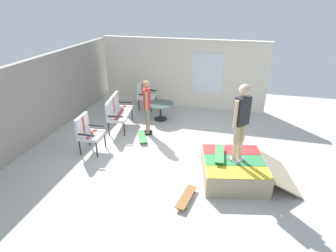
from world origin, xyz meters
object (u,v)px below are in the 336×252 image
object	(u,v)px
skateboard_by_bench	(142,137)
person_watching	(147,104)
patio_bench	(117,109)
patio_chair_near_house	(144,93)
skateboard_on_ramp	(220,154)
person_skater	(241,118)
skateboard_spare	(186,197)
patio_table	(161,108)
skate_ramp	(235,169)
patio_chair_by_wall	(87,131)

from	to	relation	value
skateboard_by_bench	person_watching	bearing A→B (deg)	-7.35
patio_bench	patio_chair_near_house	bearing A→B (deg)	-10.33
skateboard_on_ramp	person_skater	bearing A→B (deg)	-95.17
patio_chair_near_house	skateboard_by_bench	world-z (taller)	patio_chair_near_house
skateboard_by_bench	skateboard_spare	bearing A→B (deg)	-142.98
patio_table	skateboard_spare	distance (m)	4.20
patio_chair_near_house	skate_ramp	bearing A→B (deg)	-137.36
person_watching	patio_bench	bearing A→B (deg)	80.65
patio_chair_by_wall	person_skater	distance (m)	4.00
skate_ramp	person_skater	distance (m)	1.29
patio_chair_near_house	person_watching	size ratio (longest dim) A/B	0.61
patio_bench	person_watching	xyz separation A→B (m)	(-0.18, -1.06, 0.35)
skateboard_on_ramp	skate_ramp	bearing A→B (deg)	-96.72
patio_chair_by_wall	skate_ramp	bearing A→B (deg)	-95.16
person_watching	skateboard_by_bench	world-z (taller)	person_watching
skate_ramp	patio_chair_by_wall	xyz separation A→B (m)	(0.35, 3.86, 0.36)
patio_chair_near_house	person_watching	distance (m)	2.10
patio_chair_by_wall	skateboard_by_bench	xyz separation A→B (m)	(0.98, -1.17, -0.53)
patio_bench	skateboard_spare	xyz separation A→B (m)	(-2.92, -2.77, -0.53)
skateboard_by_bench	patio_chair_by_wall	bearing A→B (deg)	130.06
skateboard_spare	patio_chair_by_wall	bearing A→B (deg)	65.23
skate_ramp	person_watching	world-z (taller)	person_watching
patio_table	person_watching	world-z (taller)	person_watching
skateboard_by_bench	skateboard_on_ramp	xyz separation A→B (m)	(-1.29, -2.32, 0.51)
patio_table	skateboard_by_bench	distance (m)	1.56
patio_table	person_skater	size ratio (longest dim) A/B	0.51
patio_bench	person_skater	size ratio (longest dim) A/B	0.75
patio_table	person_skater	xyz separation A→B (m)	(-2.85, -2.56, 1.14)
skate_ramp	skateboard_spare	distance (m)	1.38
patio_bench	skateboard_spare	distance (m)	4.06
patio_chair_near_house	skateboard_by_bench	size ratio (longest dim) A/B	1.26
patio_chair_by_wall	patio_chair_near_house	bearing A→B (deg)	-8.23
patio_table	skateboard_on_ramp	xyz separation A→B (m)	(-2.81, -2.18, 0.19)
skateboard_by_bench	patio_bench	bearing A→B (deg)	60.05
patio_chair_by_wall	person_watching	bearing A→B (deg)	-41.32
person_watching	skateboard_on_ramp	xyz separation A→B (m)	(-1.70, -2.27, -0.38)
person_watching	skateboard_on_ramp	distance (m)	2.86
person_watching	skateboard_by_bench	distance (m)	0.98
skateboard_spare	skate_ramp	bearing A→B (deg)	-42.76
patio_chair_near_house	patio_bench	bearing A→B (deg)	169.67
patio_chair_by_wall	person_skater	bearing A→B (deg)	-95.01
patio_bench	skateboard_on_ramp	distance (m)	3.82
skateboard_spare	skateboard_by_bench	bearing A→B (deg)	37.02
patio_table	patio_bench	bearing A→B (deg)	129.14
skate_ramp	skateboard_by_bench	xyz separation A→B (m)	(1.33, 2.69, -0.17)
patio_chair_by_wall	patio_table	world-z (taller)	patio_chair_by_wall
person_skater	patio_chair_by_wall	bearing A→B (deg)	84.99
skate_ramp	skateboard_on_ramp	distance (m)	0.50
patio_chair_near_house	skateboard_on_ramp	distance (m)	4.72
patio_chair_near_house	skateboard_spare	world-z (taller)	patio_chair_near_house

